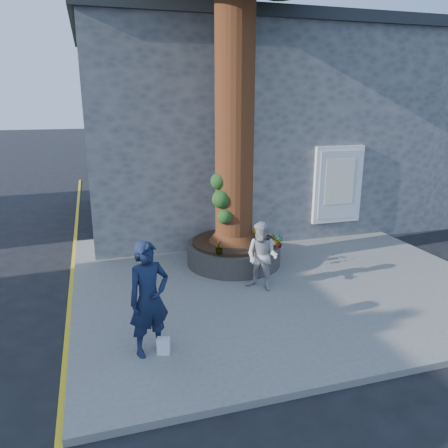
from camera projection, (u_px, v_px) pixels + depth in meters
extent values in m
plane|color=black|center=(227.00, 307.00, 8.85)|extent=(120.00, 120.00, 0.00)
cube|color=slate|center=(275.00, 277.00, 10.17)|extent=(9.00, 8.00, 0.12)
cube|color=yellow|center=(70.00, 305.00, 8.92)|extent=(0.10, 30.00, 0.01)
cube|color=#4E5053|center=(234.00, 130.00, 15.35)|extent=(10.00, 8.00, 6.00)
cube|color=black|center=(235.00, 34.00, 14.48)|extent=(10.30, 8.30, 0.30)
cube|color=white|center=(338.00, 185.00, 12.47)|extent=(1.50, 0.12, 2.20)
cube|color=silver|center=(339.00, 185.00, 12.42)|extent=(1.25, 0.04, 1.95)
cube|color=silver|center=(340.00, 182.00, 12.37)|extent=(0.90, 0.02, 1.30)
cube|color=#4E5053|center=(422.00, 126.00, 17.58)|extent=(6.00, 8.00, 6.00)
cylinder|color=black|center=(234.00, 253.00, 10.81)|extent=(2.30, 2.30, 0.52)
cylinder|color=black|center=(234.00, 242.00, 10.73)|extent=(2.04, 2.04, 0.08)
cylinder|color=#4D2913|center=(235.00, 80.00, 9.69)|extent=(0.90, 0.90, 7.50)
cone|color=#4D2913|center=(234.00, 226.00, 10.62)|extent=(1.24, 1.24, 0.70)
sphere|color=#153C14|center=(221.00, 199.00, 10.12)|extent=(0.44, 0.44, 0.44)
sphere|color=#153C14|center=(225.00, 217.00, 10.16)|extent=(0.36, 0.36, 0.36)
sphere|color=#153C14|center=(219.00, 181.00, 10.12)|extent=(0.40, 0.40, 0.40)
imported|color=#141E39|center=(149.00, 299.00, 6.79)|extent=(0.79, 0.64, 1.87)
imported|color=#B4B0AC|center=(262.00, 256.00, 9.19)|extent=(0.90, 0.91, 1.48)
cube|color=white|center=(163.00, 346.00, 6.96)|extent=(0.23, 0.18, 0.28)
imported|color=gray|center=(280.00, 241.00, 10.12)|extent=(0.20, 0.16, 0.34)
imported|color=gray|center=(257.00, 235.00, 10.39)|extent=(0.33, 0.33, 0.44)
imported|color=gray|center=(219.00, 247.00, 9.72)|extent=(0.24, 0.24, 0.30)
imported|color=gray|center=(276.00, 239.00, 10.35)|extent=(0.25, 0.28, 0.29)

